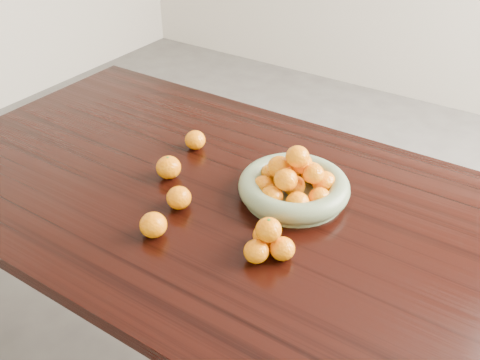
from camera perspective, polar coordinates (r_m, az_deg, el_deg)
The scene contains 7 objects.
dining_table at distance 1.47m, azimuth 1.36°, elevation -5.45°, with size 2.00×1.00×0.75m.
fruit_bowl at distance 1.43m, azimuth 5.79°, elevation -0.49°, with size 0.30×0.30×0.16m.
orange_pyramid at distance 1.24m, azimuth 3.01°, elevation -6.51°, with size 0.12×0.12×0.10m.
loose_orange_0 at distance 1.52m, azimuth -7.63°, elevation 1.34°, with size 0.07×0.07×0.07m, color orange.
loose_orange_1 at distance 1.32m, azimuth -9.23°, elevation -4.75°, with size 0.07×0.07×0.06m, color orange.
loose_orange_2 at distance 1.40m, azimuth -6.53°, elevation -1.89°, with size 0.07×0.07×0.06m, color orange.
loose_orange_3 at distance 1.65m, azimuth -4.80°, elevation 4.28°, with size 0.06×0.06×0.06m, color orange.
Camera 1 is at (0.60, -0.97, 1.60)m, focal length 40.00 mm.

